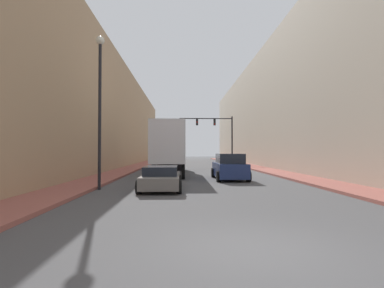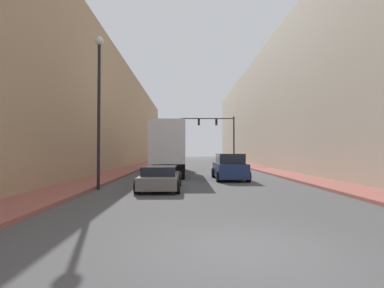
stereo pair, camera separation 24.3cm
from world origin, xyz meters
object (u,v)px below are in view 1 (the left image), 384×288
suv_car (229,167)px  street_lamp (100,93)px  sedan_car (161,178)px  traffic_signal_gantry (220,131)px  semi_truck (170,147)px

suv_car → street_lamp: size_ratio=0.58×
sedan_car → traffic_signal_gantry: size_ratio=0.57×
suv_car → traffic_signal_gantry: (2.04, 21.39, 3.93)m
semi_truck → traffic_signal_gantry: 17.56m
sedan_car → suv_car: suv_car is taller
semi_truck → street_lamp: size_ratio=1.57×
sedan_car → suv_car: 6.84m
semi_truck → traffic_signal_gantry: bearing=68.7°
semi_truck → sedan_car: semi_truck is taller
semi_truck → street_lamp: 11.14m
semi_truck → street_lamp: street_lamp is taller
sedan_car → suv_car: bearing=50.5°
traffic_signal_gantry → street_lamp: street_lamp is taller
semi_truck → suv_car: 6.90m
semi_truck → street_lamp: (-3.24, -10.32, 2.65)m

